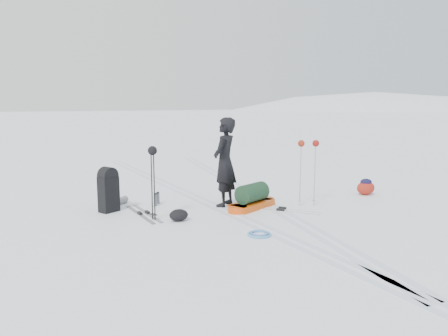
{
  "coord_description": "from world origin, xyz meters",
  "views": [
    {
      "loc": [
        -3.91,
        -8.25,
        2.37
      ],
      "look_at": [
        -0.02,
        0.14,
        0.95
      ],
      "focal_mm": 35.0,
      "sensor_mm": 36.0,
      "label": 1
    }
  ],
  "objects_px": {
    "ski_poles_black": "(153,160)",
    "expedition_rucksack": "(110,190)",
    "pulk_sled": "(252,199)",
    "skier": "(225,162)"
  },
  "relations": [
    {
      "from": "skier",
      "to": "ski_poles_black",
      "type": "height_order",
      "value": "skier"
    },
    {
      "from": "expedition_rucksack",
      "to": "ski_poles_black",
      "type": "distance_m",
      "value": 1.51
    },
    {
      "from": "pulk_sled",
      "to": "expedition_rucksack",
      "type": "xyz_separation_m",
      "value": [
        -2.92,
        1.09,
        0.24
      ]
    },
    {
      "from": "pulk_sled",
      "to": "ski_poles_black",
      "type": "height_order",
      "value": "ski_poles_black"
    },
    {
      "from": "ski_poles_black",
      "to": "expedition_rucksack",
      "type": "bearing_deg",
      "value": 140.06
    },
    {
      "from": "skier",
      "to": "ski_poles_black",
      "type": "distance_m",
      "value": 1.88
    },
    {
      "from": "pulk_sled",
      "to": "ski_poles_black",
      "type": "bearing_deg",
      "value": 155.64
    },
    {
      "from": "expedition_rucksack",
      "to": "ski_poles_black",
      "type": "height_order",
      "value": "ski_poles_black"
    },
    {
      "from": "expedition_rucksack",
      "to": "ski_poles_black",
      "type": "xyz_separation_m",
      "value": [
        0.66,
        -1.11,
        0.77
      ]
    },
    {
      "from": "pulk_sled",
      "to": "skier",
      "type": "bearing_deg",
      "value": 109.4
    }
  ]
}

